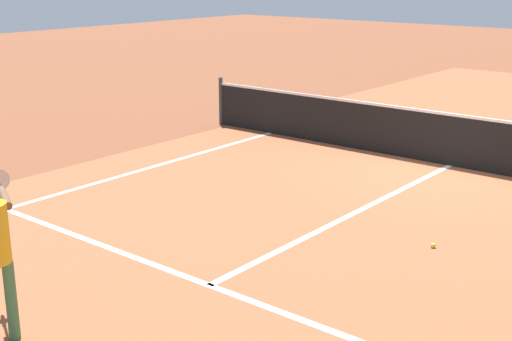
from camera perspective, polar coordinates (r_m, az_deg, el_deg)
name	(u,v)px	position (r m, az deg, el deg)	size (l,w,h in m)	color
ground_plane	(450,166)	(13.15, 15.47, 0.38)	(60.00, 60.00, 0.00)	brown
court_surface_inbounds	(450,166)	(13.15, 15.47, 0.39)	(10.62, 24.40, 0.00)	#9E5433
line_sideline_left	(32,201)	(11.27, -17.75, -2.41)	(0.10, 11.89, 0.01)	white
line_service_near	(209,285)	(8.02, -3.82, -9.30)	(8.22, 0.10, 0.01)	white
line_center_service	(357,211)	(10.41, 8.24, -3.32)	(0.10, 6.40, 0.01)	white
net	(452,139)	(13.02, 15.63, 2.47)	(11.17, 0.09, 1.07)	#33383D
tennis_ball_mid_court	(433,245)	(9.29, 14.20, -5.92)	(0.07, 0.07, 0.07)	#CCE033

